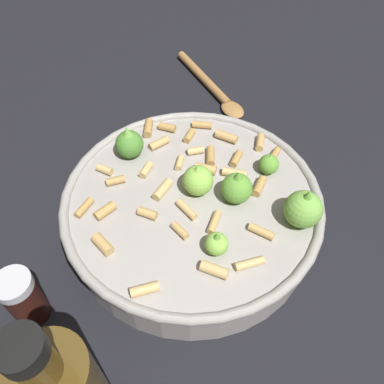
% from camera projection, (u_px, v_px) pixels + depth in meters
% --- Properties ---
extents(ground_plane, '(2.40, 2.40, 0.00)m').
position_uv_depth(ground_plane, '(192.00, 225.00, 0.55)').
color(ground_plane, black).
extents(cooking_pan, '(0.34, 0.34, 0.12)m').
position_uv_depth(cooking_pan, '(193.00, 208.00, 0.52)').
color(cooking_pan, '#9E9993').
rests_on(cooking_pan, ground).
extents(pepper_shaker, '(0.04, 0.04, 0.08)m').
position_uv_depth(pepper_shaker, '(23.00, 298.00, 0.44)').
color(pepper_shaker, '#33140F').
rests_on(pepper_shaker, ground).
extents(wooden_spoon, '(0.21, 0.13, 0.02)m').
position_uv_depth(wooden_spoon, '(212.00, 87.00, 0.75)').
color(wooden_spoon, '#9E703D').
rests_on(wooden_spoon, ground).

